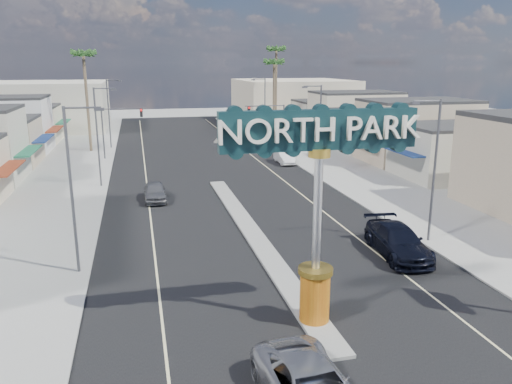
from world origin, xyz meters
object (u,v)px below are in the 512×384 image
traffic_signal_left (118,123)px  streetlight_l_far (110,110)px  traffic_signal_right (270,119)px  car_parked_left (155,192)px  palm_right_mid (274,66)px  streetlight_r_far (264,107)px  car_parked_right (284,157)px  palm_right_far (276,54)px  streetlight_r_near (433,164)px  streetlight_r_mid (318,126)px  streetlight_l_near (74,183)px  suv_right (398,241)px  palm_left_far (84,59)px  gateway_sign (318,193)px  streetlight_l_mid (99,132)px

traffic_signal_left → streetlight_l_far: 8.14m
traffic_signal_left → traffic_signal_right: bearing=0.0°
car_parked_left → palm_right_mid: bearing=59.5°
streetlight_r_far → car_parked_right: streetlight_r_far is taller
traffic_signal_left → traffic_signal_right: (18.37, 0.00, 0.00)m
palm_right_far → car_parked_left: size_ratio=3.16×
streetlight_r_near → streetlight_r_mid: size_ratio=1.00×
traffic_signal_left → streetlight_r_mid: (19.62, -13.99, 0.79)m
streetlight_l_near → palm_right_mid: size_ratio=0.74×
streetlight_l_near → suv_right: (17.95, -1.59, -4.18)m
streetlight_r_far → palm_left_far: bearing=-175.1°
streetlight_r_near → traffic_signal_right: bearing=92.1°
traffic_signal_left → streetlight_l_far: size_ratio=0.67×
gateway_sign → suv_right: (7.51, 6.43, -5.05)m
palm_right_far → suv_right: bearing=-98.0°
suv_right → car_parked_left: 20.66m
suv_right → streetlight_r_near: bearing=34.0°
traffic_signal_left → palm_right_mid: (22.18, 12.01, 6.33)m
streetlight_l_far → car_parked_right: 25.06m
palm_right_mid → palm_right_far: (2.00, 6.00, 1.78)m
streetlight_l_mid → streetlight_r_mid: same height
traffic_signal_left → traffic_signal_right: 18.37m
streetlight_r_near → car_parked_left: (-16.38, 14.07, -4.31)m
streetlight_r_far → traffic_signal_right: bearing=-98.9°
traffic_signal_left → car_parked_left: (3.23, -19.92, -3.51)m
streetlight_l_far → palm_right_far: palm_right_far is taller
streetlight_l_far → palm_left_far: 7.21m
suv_right → streetlight_r_far: bearing=91.5°
traffic_signal_left → streetlight_l_near: 34.03m
gateway_sign → palm_left_far: bearing=105.1°
traffic_signal_left → car_parked_left: traffic_signal_left is taller
streetlight_r_near → car_parked_right: size_ratio=2.06×
streetlight_r_mid → palm_right_far: bearing=81.9°
traffic_signal_right → streetlight_l_near: size_ratio=0.67×
gateway_sign → car_parked_left: (-5.95, 22.10, -5.17)m
traffic_signal_left → car_parked_right: size_ratio=1.37×
traffic_signal_left → streetlight_l_far: (-1.25, 8.01, 0.79)m
streetlight_r_mid → traffic_signal_left: bearing=144.5°
gateway_sign → streetlight_l_far: 51.10m
streetlight_l_near → streetlight_r_mid: (20.87, 20.00, 0.00)m
streetlight_r_far → palm_left_far: palm_left_far is taller
gateway_sign → car_parked_right: 36.32m
streetlight_r_far → suv_right: size_ratio=1.48×
streetlight_r_near → palm_right_mid: (2.57, 46.00, 5.54)m
gateway_sign → streetlight_r_far: bearing=78.2°
palm_left_far → car_parked_left: bearing=-74.8°
suv_right → streetlight_l_far: bearing=117.7°
traffic_signal_left → palm_right_mid: size_ratio=0.50×
streetlight_r_near → palm_left_far: bearing=120.4°
gateway_sign → traffic_signal_right: gateway_sign is taller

